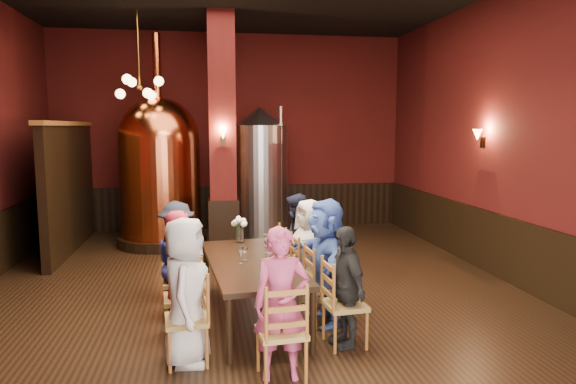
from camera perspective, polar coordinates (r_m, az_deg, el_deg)
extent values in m
plane|color=black|center=(7.48, -3.92, -11.30)|extent=(10.00, 10.00, 0.00)
cube|color=#4C1010|center=(12.08, -6.27, 6.62)|extent=(8.00, 0.02, 4.50)
cube|color=#4C1010|center=(2.17, 8.17, 3.67)|extent=(8.00, 0.02, 4.50)
cube|color=#4C1010|center=(8.46, 24.18, 5.75)|extent=(0.02, 10.00, 4.50)
cube|color=black|center=(8.64, 23.35, -5.91)|extent=(0.08, 9.90, 1.00)
cube|color=black|center=(12.19, -6.14, -1.64)|extent=(7.90, 0.08, 1.00)
cube|color=#4C1010|center=(9.87, -7.32, 6.46)|extent=(0.58, 0.58, 4.50)
cube|color=black|center=(10.64, -23.11, 0.32)|extent=(0.22, 3.50, 2.40)
cube|color=black|center=(6.38, -4.12, -7.85)|extent=(1.22, 2.48, 0.06)
cylinder|color=black|center=(5.36, -6.55, -15.10)|extent=(0.07, 0.07, 0.69)
cylinder|color=black|center=(5.54, 2.78, -14.30)|extent=(0.07, 0.07, 0.69)
cylinder|color=black|center=(7.51, -9.05, -8.56)|extent=(0.07, 0.07, 0.69)
cylinder|color=black|center=(7.64, -2.40, -8.20)|extent=(0.07, 0.07, 0.69)
imported|color=silver|center=(5.32, -11.29, -10.76)|extent=(0.56, 0.78, 1.50)
imported|color=#A91D2F|center=(5.96, -11.68, -8.96)|extent=(0.36, 0.54, 1.46)
imported|color=navy|center=(6.62, -11.97, -7.94)|extent=(0.56, 0.72, 1.33)
imported|color=black|center=(7.26, -12.23, -6.40)|extent=(0.74, 0.99, 1.37)
imported|color=black|center=(5.69, 6.38, -10.35)|extent=(0.46, 0.82, 1.33)
imported|color=#3C5BB4|center=(6.26, 4.18, -7.68)|extent=(0.60, 1.46, 1.54)
imported|color=beige|center=(6.88, 2.39, -6.73)|extent=(0.65, 0.81, 1.43)
imported|color=black|center=(7.51, 0.89, -5.59)|extent=(0.45, 0.74, 1.42)
imported|color=#AE3A67|center=(4.93, -0.73, -12.34)|extent=(0.56, 0.39, 1.46)
cylinder|color=black|center=(10.80, -13.79, -5.13)|extent=(1.77, 1.77, 0.20)
cylinder|color=#C6582D|center=(10.63, -13.96, 0.57)|extent=(1.80, 1.80, 1.97)
sphere|color=#C6582D|center=(10.56, -14.13, 5.88)|extent=(1.57, 1.57, 1.57)
cylinder|color=#C6582D|center=(10.62, -14.36, 13.32)|extent=(0.16, 0.16, 1.28)
cylinder|color=#B2B2B7|center=(10.99, -3.08, 1.12)|extent=(1.46, 1.46, 2.41)
cone|color=#B2B2B7|center=(10.93, -3.13, 8.41)|extent=(1.16, 1.16, 0.39)
cylinder|color=#B2B2B7|center=(10.63, -0.79, 2.22)|extent=(0.08, 0.08, 2.70)
cylinder|color=white|center=(7.31, -5.35, -4.85)|extent=(0.11, 0.11, 0.20)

